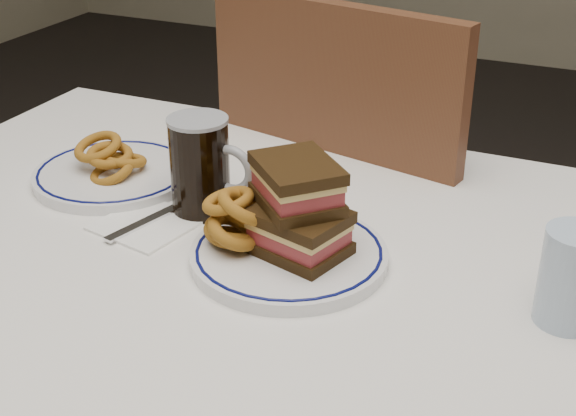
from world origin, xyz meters
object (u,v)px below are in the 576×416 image
at_px(chair_far, 366,231).
at_px(beer_mug, 202,165).
at_px(reuben_sandwich, 298,208).
at_px(far_plate, 114,174).
at_px(main_plate, 289,254).

distance_m(chair_far, beer_mug, 0.51).
xyz_separation_m(reuben_sandwich, far_plate, (-0.35, 0.10, -0.06)).
distance_m(main_plate, reuben_sandwich, 0.06).
bearing_deg(beer_mug, reuben_sandwich, -21.52).
bearing_deg(reuben_sandwich, far_plate, 163.53).
xyz_separation_m(chair_far, beer_mug, (-0.11, -0.41, 0.28)).
bearing_deg(beer_mug, chair_far, 75.34).
bearing_deg(far_plate, main_plate, -17.97).
relative_size(main_plate, beer_mug, 1.78).
height_order(chair_far, far_plate, chair_far).
distance_m(reuben_sandwich, beer_mug, 0.18).
distance_m(chair_far, far_plate, 0.52).
bearing_deg(main_plate, reuben_sandwich, 38.67).
bearing_deg(main_plate, chair_far, 96.72).
bearing_deg(reuben_sandwich, beer_mug, 158.48).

